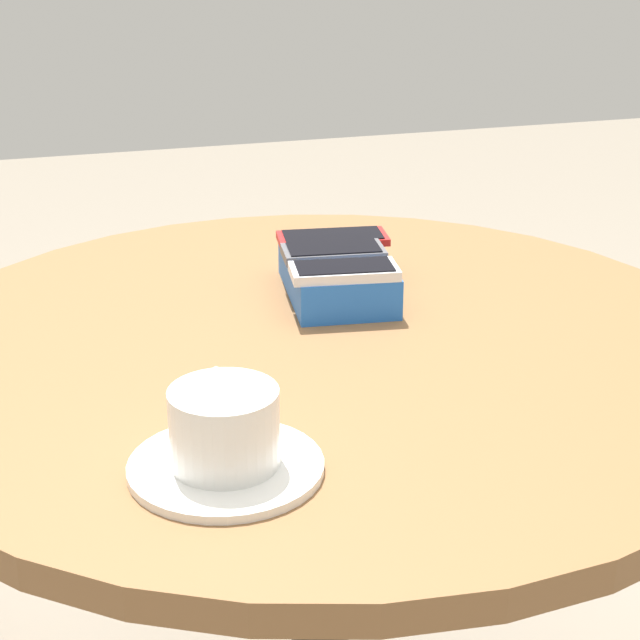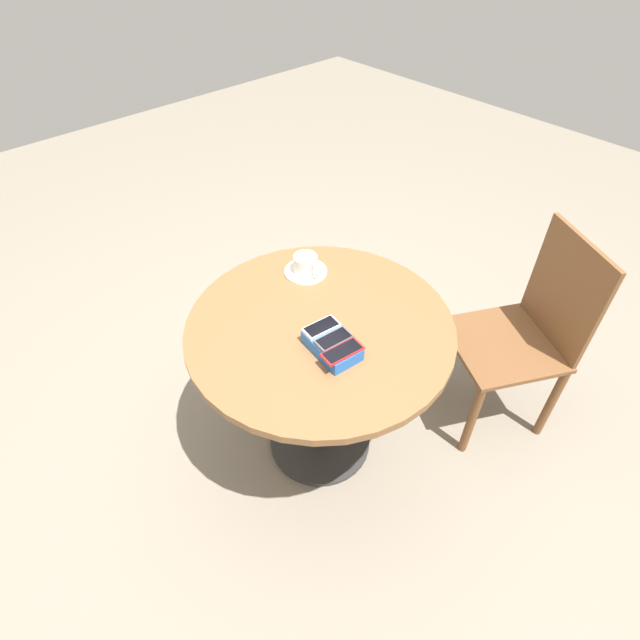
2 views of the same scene
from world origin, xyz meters
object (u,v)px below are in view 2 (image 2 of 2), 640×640
object	(u,v)px
phone_gray	(334,339)
phone_box	(332,346)
chair_near_window	(522,335)
round_table	(320,350)
phone_white	(321,327)
coffee_cup	(306,264)
phone_red	(342,352)
saucer	(306,271)

from	to	relation	value
phone_gray	phone_box	bearing A→B (deg)	35.48
phone_box	phone_gray	bearing A→B (deg)	-144.52
chair_near_window	round_table	bearing A→B (deg)	61.16
phone_white	coffee_cup	bearing A→B (deg)	-33.46
round_table	phone_box	size ratio (longest dim) A/B	4.70
phone_red	phone_gray	xyz separation A→B (m)	(0.06, -0.02, 0.00)
phone_white	chair_near_window	world-z (taller)	chair_near_window
phone_red	phone_gray	bearing A→B (deg)	-16.08
phone_box	phone_red	bearing A→B (deg)	167.75
round_table	phone_white	xyz separation A→B (m)	(-0.05, 0.04, 0.18)
phone_white	saucer	xyz separation A→B (m)	(0.31, -0.20, -0.05)
phone_red	phone_gray	distance (m)	0.06
coffee_cup	phone_red	bearing A→B (deg)	152.20
round_table	phone_box	xyz separation A→B (m)	(-0.12, 0.06, 0.15)
phone_box	phone_white	world-z (taller)	phone_white
saucer	chair_near_window	bearing A→B (deg)	-138.37
phone_box	phone_gray	world-z (taller)	phone_gray
saucer	phone_white	bearing A→B (deg)	146.73
phone_gray	chair_near_window	distance (m)	0.90
phone_red	phone_gray	world-z (taller)	phone_gray
phone_gray	chair_near_window	size ratio (longest dim) A/B	0.14
phone_red	chair_near_window	xyz separation A→B (m)	(-0.23, -0.81, -0.31)
saucer	coffee_cup	world-z (taller)	coffee_cup
phone_box	coffee_cup	bearing A→B (deg)	-30.03
coffee_cup	chair_near_window	xyz separation A→B (m)	(-0.66, -0.59, -0.30)
saucer	coffee_cup	bearing A→B (deg)	174.32
phone_white	chair_near_window	xyz separation A→B (m)	(-0.35, -0.79, -0.31)
phone_white	phone_gray	bearing A→B (deg)	173.13
phone_red	saucer	bearing A→B (deg)	-27.69
round_table	saucer	world-z (taller)	saucer
round_table	phone_gray	distance (m)	0.22
phone_white	chair_near_window	size ratio (longest dim) A/B	0.14
coffee_cup	round_table	bearing A→B (deg)	147.89
phone_red	chair_near_window	size ratio (longest dim) A/B	0.16
phone_gray	phone_white	world-z (taller)	same
phone_gray	saucer	bearing A→B (deg)	-29.25
coffee_cup	chair_near_window	distance (m)	0.93
phone_white	saucer	distance (m)	0.37
chair_near_window	phone_gray	bearing A→B (deg)	70.12
saucer	chair_near_window	distance (m)	0.92
phone_red	coffee_cup	distance (m)	0.48
saucer	phone_gray	bearing A→B (deg)	150.75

